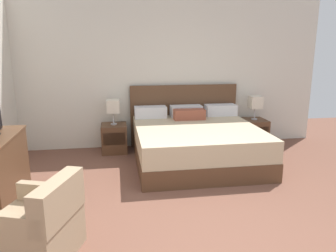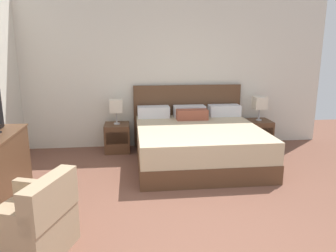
# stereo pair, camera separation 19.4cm
# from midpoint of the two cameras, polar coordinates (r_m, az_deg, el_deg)

# --- Properties ---
(ground_plane) EXTENTS (10.46, 10.46, 0.00)m
(ground_plane) POSITION_cam_midpoint_polar(r_m,az_deg,el_deg) (3.25, 4.85, -21.12)
(ground_plane) COLOR brown
(wall_back) EXTENTS (6.25, 0.06, 2.82)m
(wall_back) POSITION_cam_midpoint_polar(r_m,az_deg,el_deg) (6.16, -2.80, 9.46)
(wall_back) COLOR silver
(wall_back) RESTS_ON ground
(bed) EXTENTS (2.03, 2.08, 1.16)m
(bed) POSITION_cam_midpoint_polar(r_m,az_deg,el_deg) (5.41, 3.78, -2.77)
(bed) COLOR brown
(bed) RESTS_ON ground
(nightstand_left) EXTENTS (0.45, 0.48, 0.50)m
(nightstand_left) POSITION_cam_midpoint_polar(r_m,az_deg,el_deg) (6.00, -10.25, -2.09)
(nightstand_left) COLOR brown
(nightstand_left) RESTS_ON ground
(nightstand_right) EXTENTS (0.45, 0.48, 0.50)m
(nightstand_right) POSITION_cam_midpoint_polar(r_m,az_deg,el_deg) (6.49, 13.84, -1.07)
(nightstand_right) COLOR brown
(nightstand_right) RESTS_ON ground
(table_lamp_left) EXTENTS (0.22, 0.22, 0.45)m
(table_lamp_left) POSITION_cam_midpoint_polar(r_m,az_deg,el_deg) (5.87, -10.49, 3.34)
(table_lamp_left) COLOR #B7B7BC
(table_lamp_left) RESTS_ON nightstand_left
(table_lamp_right) EXTENTS (0.22, 0.22, 0.45)m
(table_lamp_right) POSITION_cam_midpoint_polar(r_m,az_deg,el_deg) (6.38, 14.12, 3.96)
(table_lamp_right) COLOR #B7B7BC
(table_lamp_right) RESTS_ON nightstand_right
(armchair_by_window) EXTENTS (0.88, 0.87, 0.76)m
(armchair_by_window) POSITION_cam_midpoint_polar(r_m,az_deg,el_deg) (3.29, -23.46, -16.07)
(armchair_by_window) COLOR #9E8466
(armchair_by_window) RESTS_ON ground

